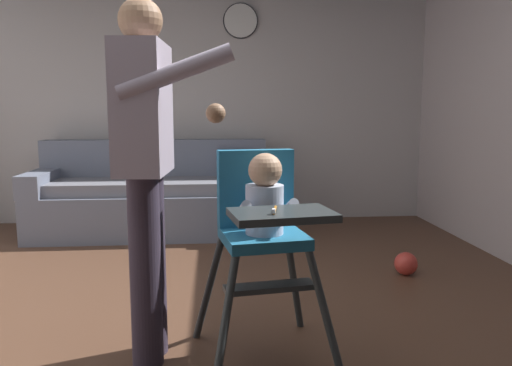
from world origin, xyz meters
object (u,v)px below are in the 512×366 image
Objects in this scene: high_chair at (263,216)px; toy_ball at (406,264)px; wall_clock at (241,21)px; adult_standing at (146,162)px; couch at (154,197)px.

toy_ball is (1.12, 1.09, -0.59)m from high_chair.
toy_ball is at bearing -61.40° from wall_clock.
high_chair is 5.98× the size of toy_ball.
adult_standing is 3.24m from wall_clock.
couch is 13.52× the size of toy_ball.
couch is 1.96m from wall_clock.
wall_clock reaches higher than high_chair.
adult_standing reaches higher than toy_ball.
high_chair reaches higher than toy_ball.
toy_ball is at bearing 36.96° from adult_standing.
adult_standing is at bearing -147.03° from toy_ball.
toy_ball is 2.93m from wall_clock.
wall_clock is at bearing 119.31° from couch.
high_chair is (0.78, -2.54, 0.34)m from couch.
couch reaches higher than toy_ball.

